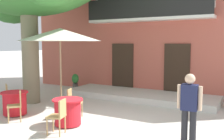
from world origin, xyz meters
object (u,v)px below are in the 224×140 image
Objects in this scene: cafe_chair_middle_0 at (59,114)px; ground_planter_left at (75,81)px; cafe_chair_near_tree_0 at (17,104)px; cafe_chair_middle_1 at (73,101)px; cafe_table_middle at (68,112)px; cafe_umbrella at (60,35)px; cafe_chair_near_tree_1 at (10,95)px; pedestrian_near_entrance at (189,107)px; cafe_table_near_tree at (15,103)px.

ground_planter_left is (-3.53, 5.27, -0.08)m from cafe_chair_middle_0.
cafe_chair_near_tree_0 and cafe_chair_middle_1 have the same top height.
cafe_table_middle is 0.95× the size of cafe_chair_middle_0.
cafe_table_middle is at bearing 111.99° from cafe_chair_middle_0.
cafe_chair_near_tree_0 is 1.65m from cafe_chair_middle_1.
cafe_umbrella is at bearing 135.40° from cafe_table_middle.
cafe_chair_near_tree_1 and cafe_chair_middle_1 have the same top height.
cafe_chair_middle_0 is 3.19m from pedestrian_near_entrance.
cafe_chair_near_tree_1 is 1.12× the size of ground_planter_left.
cafe_chair_near_tree_0 is 1.51m from cafe_chair_near_tree_1.
cafe_chair_near_tree_0 and cafe_chair_middle_0 have the same top height.
cafe_umbrella is (0.08, 1.90, 2.08)m from cafe_chair_near_tree_0.
ground_planter_left reaches higher than cafe_table_middle.
cafe_table_near_tree is at bearing 179.78° from cafe_table_middle.
cafe_chair_middle_0 is at bearing -168.24° from pedestrian_near_entrance.
cafe_chair_near_tree_1 is at bearing -173.11° from cafe_chair_middle_1.
cafe_chair_middle_0 is at bearing -15.95° from cafe_table_near_tree.
cafe_table_near_tree is at bearing -160.30° from cafe_chair_middle_1.
ground_planter_left is (-1.75, 3.10, -2.16)m from cafe_umbrella.
cafe_chair_near_tree_0 is (0.62, -0.43, 0.14)m from cafe_table_near_tree.
ground_planter_left is at bearing 123.78° from cafe_chair_middle_0.
cafe_table_near_tree is at bearing -28.39° from cafe_chair_near_tree_1.
cafe_chair_middle_1 is at bearing -34.94° from cafe_umbrella.
cafe_table_near_tree is 4.69m from ground_planter_left.
cafe_chair_near_tree_1 is at bearing 148.22° from cafe_chair_near_tree_0.
cafe_chair_middle_1 is (2.51, 0.30, 0.00)m from cafe_chair_near_tree_1.
cafe_table_middle is 0.77m from cafe_chair_middle_1.
cafe_umbrella is (-1.78, 2.18, 2.08)m from cafe_chair_middle_0.
cafe_umbrella reaches higher than cafe_table_middle.
cafe_chair_near_tree_1 is 2.72m from cafe_umbrella.
pedestrian_near_entrance is (6.24, -0.42, 0.42)m from cafe_chair_near_tree_1.
pedestrian_near_entrance reaches higher than cafe_table_near_tree.
cafe_chair_near_tree_0 is 1.05× the size of cafe_table_middle.
cafe_chair_near_tree_1 reaches higher than ground_planter_left.
cafe_chair_near_tree_0 is 0.54× the size of pedestrian_near_entrance.
cafe_chair_near_tree_1 is 6.26m from pedestrian_near_entrance.
cafe_chair_middle_1 is 2.51m from cafe_umbrella.
cafe_chair_near_tree_1 is 1.00× the size of cafe_chair_middle_0.
cafe_chair_near_tree_0 is at bearing -175.71° from pedestrian_near_entrance.
cafe_chair_near_tree_0 is at bearing -92.42° from cafe_umbrella.
cafe_chair_middle_1 is at bearing 168.98° from pedestrian_near_entrance.
cafe_chair_middle_1 is at bearing 6.89° from cafe_chair_near_tree_1.
cafe_table_near_tree is 0.30× the size of cafe_umbrella.
cafe_chair_middle_0 is 0.54× the size of pedestrian_near_entrance.
ground_planter_left is at bearing 125.35° from cafe_table_middle.
cafe_chair_near_tree_0 is 0.31× the size of cafe_umbrella.
cafe_chair_middle_1 reaches higher than cafe_table_near_tree.
cafe_chair_near_tree_0 is 1.00× the size of cafe_chair_middle_0.
pedestrian_near_entrance is at bearing -0.91° from cafe_table_middle.
cafe_table_middle is at bearing 179.09° from pedestrian_near_entrance.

